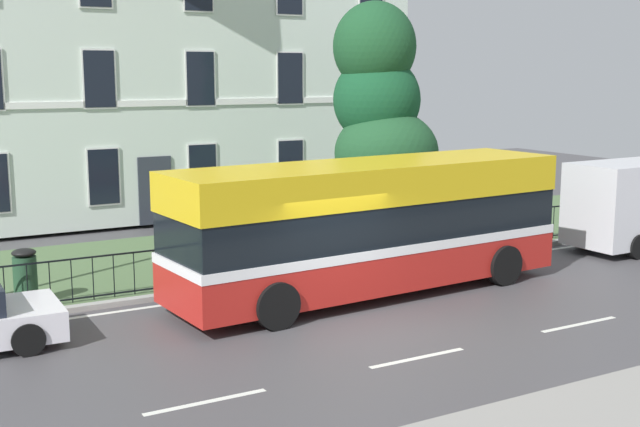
% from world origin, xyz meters
% --- Properties ---
extents(ground_plane, '(60.00, 56.00, 0.18)m').
position_xyz_m(ground_plane, '(0.00, 1.31, -0.01)').
color(ground_plane, '#464548').
extents(georgian_townhouse, '(20.12, 9.96, 11.97)m').
position_xyz_m(georgian_townhouse, '(-0.03, 17.36, 6.14)').
color(georgian_townhouse, silver).
rests_on(georgian_townhouse, ground_plane).
extents(iron_verge_railing, '(19.99, 0.04, 0.97)m').
position_xyz_m(iron_verge_railing, '(-0.03, 4.40, 0.62)').
color(iron_verge_railing, black).
rests_on(iron_verge_railing, ground_plane).
extents(evergreen_tree, '(3.79, 3.79, 7.33)m').
position_xyz_m(evergreen_tree, '(5.08, 7.09, 2.76)').
color(evergreen_tree, '#423328').
rests_on(evergreen_tree, ground_plane).
extents(single_decker_bus, '(9.64, 3.04, 3.00)m').
position_xyz_m(single_decker_bus, '(1.63, 2.28, 1.58)').
color(single_decker_bus, red).
rests_on(single_decker_bus, ground_plane).
extents(litter_bin, '(0.50, 0.50, 1.20)m').
position_xyz_m(litter_bin, '(-5.44, 4.80, 0.72)').
color(litter_bin, '#23472D').
rests_on(litter_bin, ground_plane).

